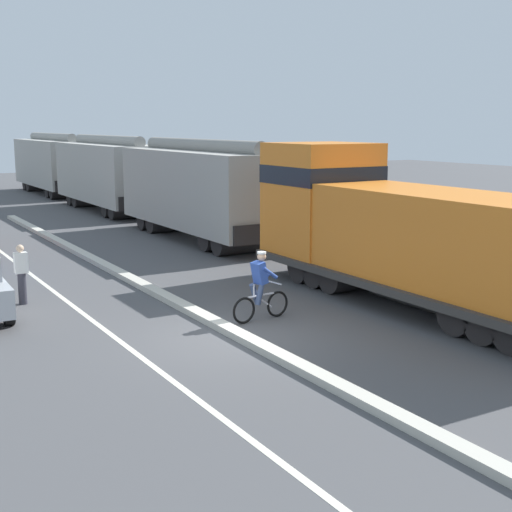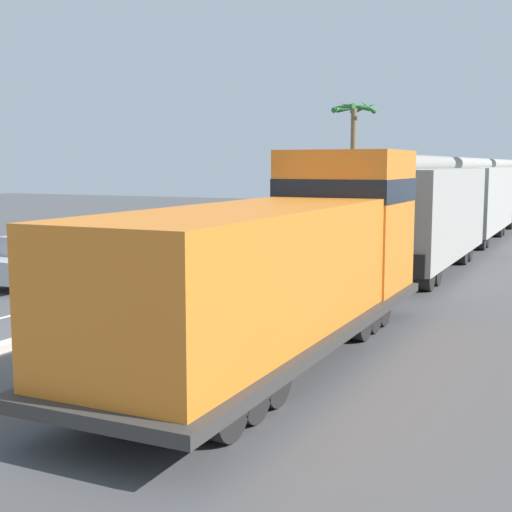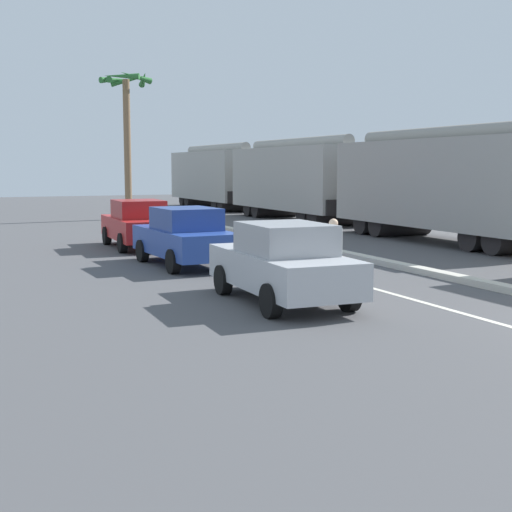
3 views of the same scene
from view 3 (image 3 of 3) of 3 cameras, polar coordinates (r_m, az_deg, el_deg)
name	(u,v)px [view 3 (image 3 of 3)]	position (r m, az deg, el deg)	size (l,w,h in m)	color
median_curb	(447,276)	(18.06, 15.00, -1.54)	(0.36, 36.00, 0.16)	beige
lane_stripe	(363,285)	(16.68, 8.55, -2.34)	(0.14, 36.00, 0.01)	silver
hopper_car_lead	(445,185)	(26.67, 14.91, 5.51)	(2.90, 10.60, 4.18)	#9F9C94
hopper_car_middle	(298,180)	(36.44, 3.35, 6.12)	(2.90, 10.60, 4.18)	#ABA8A1
hopper_car_trailing	(216,177)	(47.04, -3.19, 6.35)	(2.90, 10.60, 4.18)	#ACA9A2
parked_car_silver	(283,263)	(14.33, 2.16, -0.54)	(1.94, 4.25, 1.62)	#B7BABF
parked_car_blue	(185,237)	(19.78, -5.72, 1.56)	(1.97, 4.27, 1.62)	#28479E
parked_car_red	(138,224)	(24.43, -9.43, 2.56)	(1.92, 4.24, 1.62)	red
palm_tree_near	(126,111)	(37.98, -10.35, 11.32)	(2.54, 2.73, 7.58)	#846647
pedestrian_by_cars	(333,254)	(15.58, 6.18, 0.16)	(0.34, 0.22, 1.62)	#33333D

